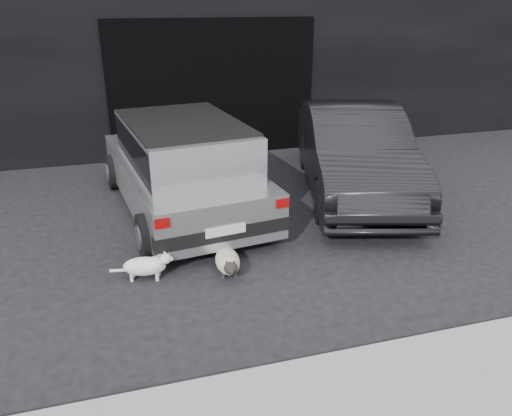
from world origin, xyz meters
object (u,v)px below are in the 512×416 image
object	(u,v)px
second_car	(354,152)
cat_siamese	(228,262)
silver_hatchback	(183,162)
cat_white	(147,265)

from	to	relation	value
second_car	cat_siamese	xyz separation A→B (m)	(-2.52, -1.96, -0.56)
second_car	cat_siamese	world-z (taller)	second_car
silver_hatchback	second_car	distance (m)	2.72
cat_siamese	cat_white	distance (m)	0.91
silver_hatchback	second_car	world-z (taller)	silver_hatchback
cat_siamese	cat_white	xyz separation A→B (m)	(-0.90, 0.12, 0.03)
silver_hatchback	cat_siamese	distance (m)	2.06
cat_siamese	cat_white	size ratio (longest dim) A/B	1.19
second_car	cat_white	world-z (taller)	second_car
second_car	cat_siamese	size ratio (longest dim) A/B	4.97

